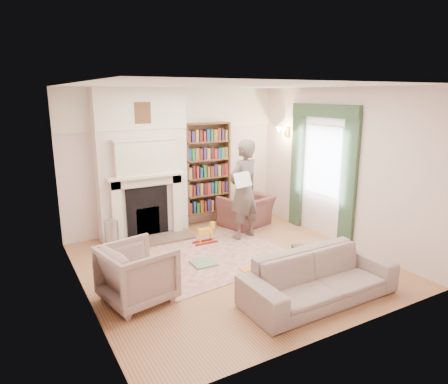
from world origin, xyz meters
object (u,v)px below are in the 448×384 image
armchair_reading (246,211)px  sofa (320,278)px  man_reading (244,190)px  paraffin_heater (112,236)px  coffee_table (318,263)px  rocking_horse (205,233)px  armchair_left (137,274)px  bookcase (207,168)px

armchair_reading → sofa: 3.21m
man_reading → paraffin_heater: (-2.34, 0.58, -0.67)m
coffee_table → rocking_horse: 2.22m
armchair_left → paraffin_heater: size_ratio=1.56×
armchair_reading → man_reading: man_reading is taller
bookcase → sofa: size_ratio=0.86×
sofa → armchair_left: bearing=150.9°
coffee_table → man_reading: bearing=112.9°
sofa → coffee_table: size_ratio=3.07×
bookcase → armchair_left: 3.51m
armchair_left → man_reading: size_ratio=0.45×
sofa → man_reading: size_ratio=1.14×
armchair_reading → man_reading: bearing=37.6°
armchair_reading → rocking_horse: size_ratio=2.19×
sofa → paraffin_heater: size_ratio=3.90×
man_reading → coffee_table: size_ratio=2.69×
coffee_table → paraffin_heater: paraffin_heater is taller
armchair_reading → coffee_table: bearing=66.3°
armchair_left → sofa: 2.40m
bookcase → coffee_table: bearing=-85.5°
armchair_left → rocking_horse: size_ratio=1.93×
armchair_left → coffee_table: armchair_left is taller
man_reading → rocking_horse: (-0.77, 0.08, -0.75)m
rocking_horse → armchair_reading: bearing=24.0°
bookcase → armchair_reading: bearing=-42.6°
armchair_reading → coffee_table: 2.60m
sofa → coffee_table: (0.46, 0.53, -0.09)m
armchair_left → rocking_horse: armchair_left is taller
sofa → armchair_reading: bearing=74.6°
armchair_left → man_reading: bearing=-73.3°
sofa → paraffin_heater: bearing=122.0°
armchair_left → sofa: armchair_left is taller
bookcase → armchair_reading: (0.62, -0.57, -0.86)m
armchair_reading → armchair_left: size_ratio=1.13×
sofa → paraffin_heater: sofa is taller
armchair_left → paraffin_heater: armchair_left is taller
bookcase → sofa: bookcase is taller
paraffin_heater → bookcase: bearing=15.1°
man_reading → coffee_table: man_reading is taller
paraffin_heater → sofa: bearing=-57.5°
armchair_left → rocking_horse: bearing=-62.0°
bookcase → man_reading: (0.17, -1.17, -0.23)m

